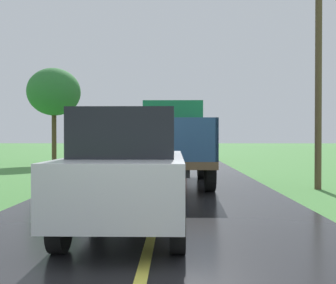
{
  "coord_description": "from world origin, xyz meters",
  "views": [
    {
      "loc": [
        0.36,
        -2.61,
        1.59
      ],
      "look_at": [
        0.08,
        12.97,
        1.4
      ],
      "focal_mm": 41.32,
      "sensor_mm": 36.0,
      "label": 1
    }
  ],
  "objects_px": {
    "banana_truck_far": "(168,139)",
    "utility_pole_roadside": "(318,69)",
    "roadside_tree_mid_right": "(108,119)",
    "roadside_tree_near_left": "(54,92)",
    "following_car": "(129,169)",
    "banana_truck_near": "(173,141)"
  },
  "relations": [
    {
      "from": "banana_truck_far",
      "to": "utility_pole_roadside",
      "type": "height_order",
      "value": "utility_pole_roadside"
    },
    {
      "from": "utility_pole_roadside",
      "to": "roadside_tree_mid_right",
      "type": "bearing_deg",
      "value": 114.0
    },
    {
      "from": "roadside_tree_near_left",
      "to": "following_car",
      "type": "height_order",
      "value": "roadside_tree_near_left"
    },
    {
      "from": "banana_truck_near",
      "to": "roadside_tree_near_left",
      "type": "relative_size",
      "value": 1.0
    },
    {
      "from": "banana_truck_near",
      "to": "utility_pole_roadside",
      "type": "distance_m",
      "value": 5.18
    },
    {
      "from": "banana_truck_near",
      "to": "roadside_tree_mid_right",
      "type": "height_order",
      "value": "roadside_tree_mid_right"
    },
    {
      "from": "banana_truck_near",
      "to": "banana_truck_far",
      "type": "height_order",
      "value": "same"
    },
    {
      "from": "following_car",
      "to": "roadside_tree_mid_right",
      "type": "bearing_deg",
      "value": 100.56
    },
    {
      "from": "following_car",
      "to": "utility_pole_roadside",
      "type": "bearing_deg",
      "value": 47.94
    },
    {
      "from": "roadside_tree_near_left",
      "to": "roadside_tree_mid_right",
      "type": "distance_m",
      "value": 12.44
    },
    {
      "from": "banana_truck_far",
      "to": "utility_pole_roadside",
      "type": "relative_size",
      "value": 0.85
    },
    {
      "from": "utility_pole_roadside",
      "to": "following_car",
      "type": "distance_m",
      "value": 8.06
    },
    {
      "from": "banana_truck_near",
      "to": "following_car",
      "type": "xyz_separation_m",
      "value": [
        -0.66,
        -7.1,
        -0.4
      ]
    },
    {
      "from": "banana_truck_far",
      "to": "roadside_tree_mid_right",
      "type": "bearing_deg",
      "value": 122.8
    },
    {
      "from": "roadside_tree_near_left",
      "to": "following_car",
      "type": "xyz_separation_m",
      "value": [
        6.63,
        -17.16,
        -3.26
      ]
    },
    {
      "from": "utility_pole_roadside",
      "to": "banana_truck_far",
      "type": "bearing_deg",
      "value": 108.0
    },
    {
      "from": "banana_truck_near",
      "to": "roadside_tree_near_left",
      "type": "height_order",
      "value": "roadside_tree_near_left"
    },
    {
      "from": "banana_truck_near",
      "to": "roadside_tree_mid_right",
      "type": "distance_m",
      "value": 23.29
    },
    {
      "from": "utility_pole_roadside",
      "to": "roadside_tree_near_left",
      "type": "relative_size",
      "value": 1.18
    },
    {
      "from": "banana_truck_far",
      "to": "roadside_tree_near_left",
      "type": "relative_size",
      "value": 1.0
    },
    {
      "from": "banana_truck_far",
      "to": "following_car",
      "type": "bearing_deg",
      "value": -90.78
    },
    {
      "from": "banana_truck_far",
      "to": "utility_pole_roadside",
      "type": "bearing_deg",
      "value": -72.0
    }
  ]
}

